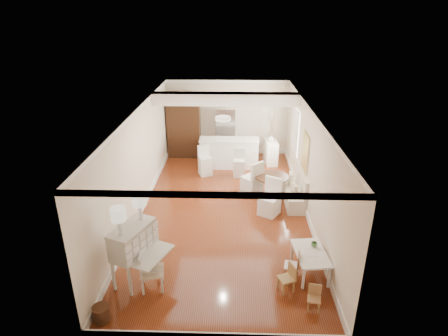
# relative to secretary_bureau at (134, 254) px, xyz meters

# --- Properties ---
(room) EXTENTS (9.00, 9.04, 2.82)m
(room) POSITION_rel_secretary_bureau_xyz_m (1.74, 3.29, 1.35)
(room) COLOR maroon
(room) RESTS_ON ground
(secretary_bureau) EXTENTS (1.30, 1.31, 1.26)m
(secretary_bureau) POSITION_rel_secretary_bureau_xyz_m (0.00, 0.00, 0.00)
(secretary_bureau) COLOR beige
(secretary_bureau) RESTS_ON ground
(gustavian_armchair) EXTENTS (0.55, 0.55, 0.83)m
(gustavian_armchair) POSITION_rel_secretary_bureau_xyz_m (0.39, -0.24, -0.21)
(gustavian_armchair) COLOR beige
(gustavian_armchair) RESTS_ON ground
(wicker_basket) EXTENTS (0.33, 0.33, 0.30)m
(wicker_basket) POSITION_rel_secretary_bureau_xyz_m (-0.35, -1.12, -0.48)
(wicker_basket) COLOR #492817
(wicker_basket) RESTS_ON ground
(kids_table) EXTENTS (0.72, 1.09, 0.52)m
(kids_table) POSITION_rel_secretary_bureau_xyz_m (3.58, 0.30, -0.37)
(kids_table) COLOR white
(kids_table) RESTS_ON ground
(kids_chair_a) EXTENTS (0.37, 0.37, 0.59)m
(kids_chair_a) POSITION_rel_secretary_bureau_xyz_m (3.03, -0.25, -0.34)
(kids_chair_a) COLOR #AE884F
(kids_chair_a) RESTS_ON ground
(kids_chair_b) EXTENTS (0.35, 0.35, 0.61)m
(kids_chair_b) POSITION_rel_secretary_bureau_xyz_m (3.18, 0.15, -0.33)
(kids_chair_b) COLOR #9B6846
(kids_chair_b) RESTS_ON ground
(kids_chair_c) EXTENTS (0.29, 0.29, 0.50)m
(kids_chair_c) POSITION_rel_secretary_bureau_xyz_m (3.48, -0.74, -0.38)
(kids_chair_c) COLOR #B17F50
(kids_chair_c) RESTS_ON ground
(banquette) EXTENTS (0.52, 1.60, 0.98)m
(banquette) POSITION_rel_secretary_bureau_xyz_m (3.69, 3.46, -0.14)
(banquette) COLOR silver
(banquette) RESTS_ON ground
(dining_table) EXTENTS (1.01, 1.01, 0.67)m
(dining_table) POSITION_rel_secretary_bureau_xyz_m (3.08, 3.80, -0.30)
(dining_table) COLOR #412415
(dining_table) RESTS_ON ground
(slip_chair_near) EXTENTS (0.67, 0.68, 1.01)m
(slip_chair_near) POSITION_rel_secretary_bureau_xyz_m (2.94, 2.77, -0.13)
(slip_chair_near) COLOR white
(slip_chair_near) RESTS_ON ground
(slip_chair_far) EXTENTS (0.71, 0.71, 1.04)m
(slip_chair_far) POSITION_rel_secretary_bureau_xyz_m (2.51, 4.04, -0.11)
(slip_chair_far) COLOR white
(slip_chair_far) RESTS_ON ground
(breakfast_counter) EXTENTS (2.05, 0.65, 1.03)m
(breakfast_counter) POSITION_rel_secretary_bureau_xyz_m (1.80, 6.06, -0.12)
(breakfast_counter) COLOR white
(breakfast_counter) RESTS_ON ground
(bar_stool_left) EXTENTS (0.51, 0.51, 1.00)m
(bar_stool_left) POSITION_rel_secretary_bureau_xyz_m (1.01, 5.35, -0.13)
(bar_stool_left) COLOR white
(bar_stool_left) RESTS_ON ground
(bar_stool_right) EXTENTS (0.38, 0.38, 0.93)m
(bar_stool_right) POSITION_rel_secretary_bureau_xyz_m (2.14, 5.25, -0.17)
(bar_stool_right) COLOR silver
(bar_stool_right) RESTS_ON ground
(pantry_cabinet) EXTENTS (1.20, 0.60, 2.30)m
(pantry_cabinet) POSITION_rel_secretary_bureau_xyz_m (0.10, 7.14, 0.52)
(pantry_cabinet) COLOR #381E11
(pantry_cabinet) RESTS_ON ground
(fridge) EXTENTS (0.75, 0.65, 1.80)m
(fridge) POSITION_rel_secretary_bureau_xyz_m (2.00, 7.11, 0.27)
(fridge) COLOR silver
(fridge) RESTS_ON ground
(sideboard) EXTENTS (0.48, 0.91, 0.84)m
(sideboard) POSITION_rel_secretary_bureau_xyz_m (3.29, 6.49, -0.21)
(sideboard) COLOR white
(sideboard) RESTS_ON ground
(pencil_cup) EXTENTS (0.16, 0.16, 0.10)m
(pencil_cup) POSITION_rel_secretary_bureau_xyz_m (3.69, 0.52, -0.06)
(pencil_cup) COLOR #558D52
(pencil_cup) RESTS_ON kids_table
(branch_vase) EXTENTS (0.21, 0.21, 0.20)m
(branch_vase) POSITION_rel_secretary_bureau_xyz_m (3.27, 6.48, 0.31)
(branch_vase) COLOR silver
(branch_vase) RESTS_ON sideboard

